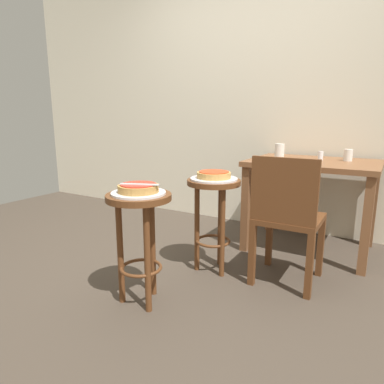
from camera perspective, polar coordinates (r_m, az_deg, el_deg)
name	(u,v)px	position (r m, az deg, el deg)	size (l,w,h in m)	color
ground_plane	(162,287)	(2.32, -4.99, -15.47)	(6.00, 6.00, 0.00)	#42382D
back_wall	(259,72)	(3.55, 11.12, 18.95)	(6.00, 0.10, 3.00)	beige
stool_foreground	(139,224)	(1.99, -8.79, -5.26)	(0.37, 0.37, 0.66)	#5B3319
serving_plate_foreground	(138,193)	(1.94, -8.96, -0.15)	(0.30, 0.30, 0.01)	silver
pizza_foreground	(138,188)	(1.93, -8.99, 0.67)	(0.23, 0.23, 0.05)	#B78442
stool_middle	(213,205)	(2.39, 3.58, -2.08)	(0.37, 0.37, 0.66)	#5B3319
serving_plate_middle	(214,179)	(2.35, 3.64, 2.20)	(0.32, 0.32, 0.01)	silver
pizza_middle	(214,175)	(2.35, 3.65, 2.88)	(0.23, 0.23, 0.05)	tan
dining_table	(313,175)	(2.93, 19.36, 2.68)	(0.98, 0.73, 0.74)	brown
cup_near_edge	(279,152)	(2.92, 14.29, 6.51)	(0.08, 0.08, 0.13)	silver
cup_far_edge	(348,155)	(2.98, 24.45, 5.58)	(0.07, 0.07, 0.09)	silver
condiment_shaker	(321,156)	(2.95, 20.52, 5.64)	(0.04, 0.04, 0.07)	white
wooden_chair	(287,216)	(2.27, 15.45, -3.84)	(0.40, 0.40, 0.85)	#5B3319
pizza_server_knife	(139,184)	(1.89, -8.70, 1.26)	(0.22, 0.02, 0.01)	silver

